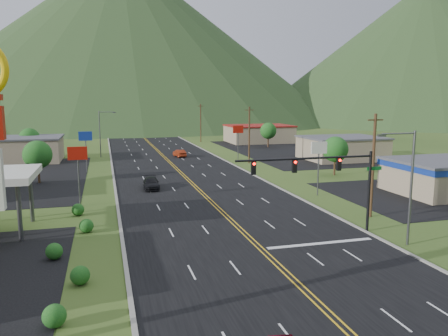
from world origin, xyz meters
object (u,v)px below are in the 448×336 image
object	(u,v)px
traffic_signal	(328,173)
streetlight_east	(408,180)
car_dark_mid	(151,184)
streetlight_west	(101,131)
car_red_far	(180,153)

from	to	relation	value
traffic_signal	streetlight_east	bearing A→B (deg)	-40.39
streetlight_east	car_dark_mid	distance (m)	32.14
streetlight_east	streetlight_west	bearing A→B (deg)	110.86
car_dark_mid	streetlight_east	bearing A→B (deg)	-54.52
streetlight_east	car_red_far	xyz separation A→B (m)	(-8.23, 56.47, -4.47)
car_dark_mid	car_red_far	size ratio (longest dim) A/B	1.12
streetlight_east	streetlight_west	world-z (taller)	same
traffic_signal	streetlight_west	bearing A→B (deg)	107.97
traffic_signal	car_dark_mid	world-z (taller)	traffic_signal
traffic_signal	car_red_far	distance (m)	52.80
traffic_signal	streetlight_east	world-z (taller)	streetlight_east
streetlight_west	car_red_far	distance (m)	15.70
car_dark_mid	streetlight_west	bearing A→B (deg)	103.72
streetlight_west	car_dark_mid	world-z (taller)	streetlight_west
streetlight_east	streetlight_west	xyz separation A→B (m)	(-22.86, 60.00, 0.00)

